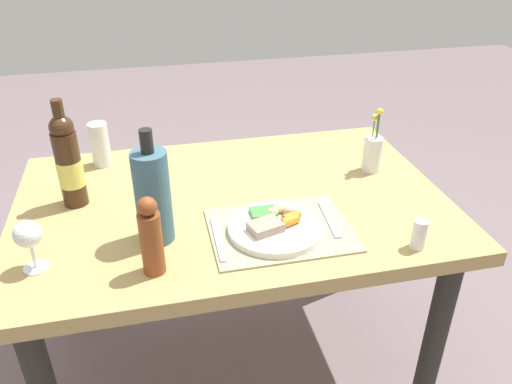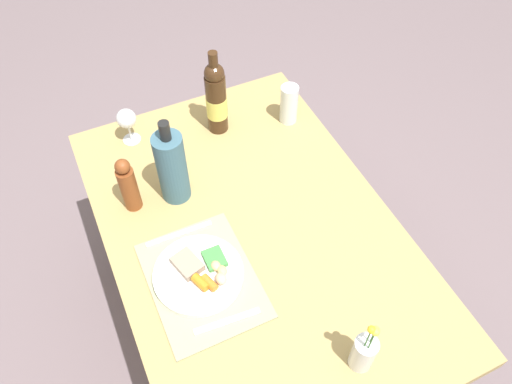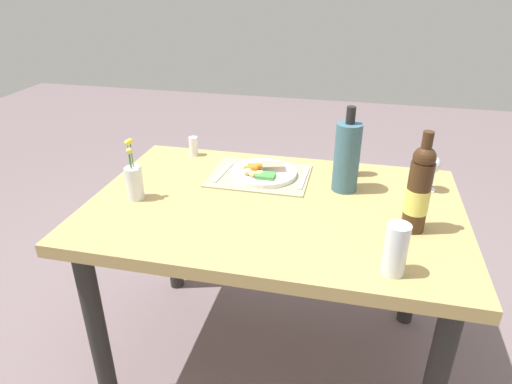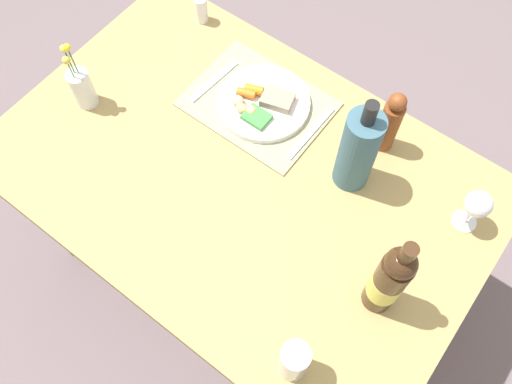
{
  "view_description": "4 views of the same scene",
  "coord_description": "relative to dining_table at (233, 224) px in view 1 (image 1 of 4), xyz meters",
  "views": [
    {
      "loc": [
        -0.22,
        -1.3,
        1.5
      ],
      "look_at": [
        0.05,
        -0.1,
        0.79
      ],
      "focal_mm": 35.59,
      "sensor_mm": 36.0,
      "label": 1
    },
    {
      "loc": [
        0.79,
        -0.36,
        1.99
      ],
      "look_at": [
        -0.08,
        0.05,
        0.78
      ],
      "focal_mm": 35.53,
      "sensor_mm": 36.0,
      "label": 2
    },
    {
      "loc": [
        -0.25,
        1.37,
        1.46
      ],
      "look_at": [
        0.05,
        0.08,
        0.79
      ],
      "focal_mm": 31.81,
      "sensor_mm": 36.0,
      "label": 3
    },
    {
      "loc": [
        -0.44,
        0.52,
        1.96
      ],
      "look_at": [
        -0.07,
        0.03,
        0.74
      ],
      "focal_mm": 38.09,
      "sensor_mm": 36.0,
      "label": 4
    }
  ],
  "objects": [
    {
      "name": "fork",
      "position": [
        -0.08,
        -0.21,
        0.1
      ],
      "size": [
        0.02,
        0.21,
        0.0
      ],
      "primitive_type": "cube",
      "rotation": [
        0.0,
        0.0,
        -0.02
      ],
      "color": "silver",
      "rests_on": "placemat"
    },
    {
      "name": "knife",
      "position": [
        0.24,
        -0.19,
        0.1
      ],
      "size": [
        0.03,
        0.19,
        0.0
      ],
      "primitive_type": "cube",
      "rotation": [
        0.0,
        0.0,
        -0.08
      ],
      "color": "silver",
      "rests_on": "placemat"
    },
    {
      "name": "ground_plane",
      "position": [
        0.0,
        0.0,
        -0.62
      ],
      "size": [
        8.0,
        8.0,
        0.0
      ],
      "primitive_type": "plane",
      "color": "slate"
    },
    {
      "name": "pepper_mill",
      "position": [
        -0.24,
        -0.3,
        0.19
      ],
      "size": [
        0.05,
        0.05,
        0.21
      ],
      "color": "brown",
      "rests_on": "dining_table"
    },
    {
      "name": "water_tumbler",
      "position": [
        -0.39,
        0.32,
        0.16
      ],
      "size": [
        0.06,
        0.06,
        0.15
      ],
      "color": "silver",
      "rests_on": "dining_table"
    },
    {
      "name": "dining_table",
      "position": [
        0.0,
        0.0,
        0.0
      ],
      "size": [
        1.28,
        0.85,
        0.72
      ],
      "color": "tan",
      "rests_on": "ground_plane"
    },
    {
      "name": "cooler_bottle",
      "position": [
        -0.23,
        -0.16,
        0.23
      ],
      "size": [
        0.09,
        0.09,
        0.31
      ],
      "color": "#3C6273",
      "rests_on": "dining_table"
    },
    {
      "name": "dinner_plate",
      "position": [
        0.08,
        -0.2,
        0.11
      ],
      "size": [
        0.26,
        0.26,
        0.04
      ],
      "color": "white",
      "rests_on": "placemat"
    },
    {
      "name": "wine_glass",
      "position": [
        -0.53,
        -0.22,
        0.19
      ],
      "size": [
        0.07,
        0.07,
        0.13
      ],
      "color": "white",
      "rests_on": "dining_table"
    },
    {
      "name": "flower_vase",
      "position": [
        0.48,
        0.08,
        0.16
      ],
      "size": [
        0.06,
        0.06,
        0.22
      ],
      "color": "silver",
      "rests_on": "dining_table"
    },
    {
      "name": "wine_bottle",
      "position": [
        -0.45,
        0.08,
        0.23
      ],
      "size": [
        0.07,
        0.07,
        0.32
      ],
      "color": "#3D2614",
      "rests_on": "dining_table"
    },
    {
      "name": "placemat",
      "position": [
        0.1,
        -0.2,
        0.1
      ],
      "size": [
        0.38,
        0.29,
        0.01
      ],
      "primitive_type": "cube",
      "color": "#9B9D78",
      "rests_on": "dining_table"
    },
    {
      "name": "salt_shaker",
      "position": [
        0.42,
        -0.35,
        0.14
      ],
      "size": [
        0.04,
        0.04,
        0.08
      ],
      "primitive_type": "cylinder",
      "color": "white",
      "rests_on": "dining_table"
    }
  ]
}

